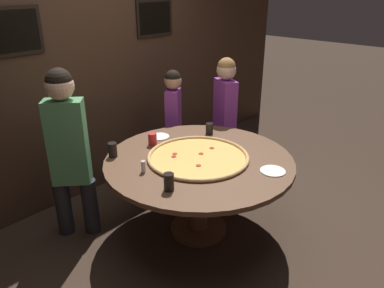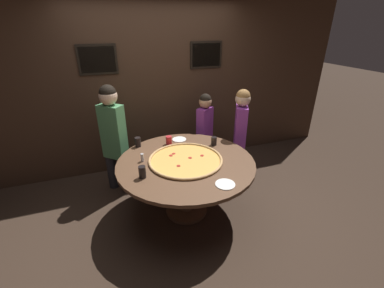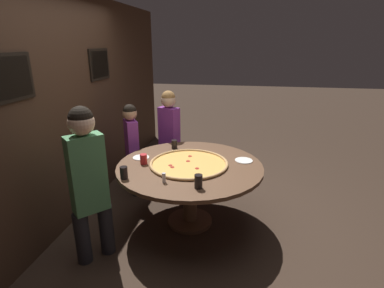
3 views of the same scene
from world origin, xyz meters
name	(u,v)px [view 3 (image 3 of 3)]	position (x,y,z in m)	size (l,w,h in m)	color
ground_plane	(190,222)	(0.00, 0.00, 0.00)	(24.00, 24.00, 0.00)	#38281E
back_wall	(67,110)	(0.00, 1.41, 1.30)	(6.40, 0.08, 2.60)	#3D281C
dining_table	(190,175)	(0.00, 0.00, 0.61)	(1.62, 1.62, 0.74)	brown
giant_pizza	(189,163)	(0.00, 0.01, 0.75)	(0.87, 0.87, 0.03)	#E5A84C
drink_cup_far_right	(144,159)	(-0.07, 0.51, 0.80)	(0.08, 0.08, 0.11)	#B22328
drink_cup_centre_back	(198,181)	(-0.54, -0.18, 0.81)	(0.08, 0.08, 0.13)	black
drink_cup_front_edge	(124,173)	(-0.47, 0.58, 0.80)	(0.08, 0.08, 0.13)	black
drink_cup_by_shaker	(174,144)	(0.49, 0.29, 0.80)	(0.07, 0.07, 0.11)	black
white_plate_left_side	(141,157)	(0.10, 0.60, 0.74)	(0.19, 0.19, 0.01)	white
white_plate_beside_cup	(244,160)	(0.22, -0.59, 0.74)	(0.20, 0.20, 0.01)	white
condiment_shaker	(164,178)	(-0.48, 0.17, 0.79)	(0.04, 0.04, 0.10)	silver
diner_far_left	(132,144)	(0.61, 0.91, 0.72)	(0.33, 0.27, 1.27)	#232328
diner_side_right	(88,177)	(-0.75, 0.81, 0.86)	(0.37, 0.36, 1.52)	#232328
diner_centre_back	(169,133)	(0.99, 0.48, 0.79)	(0.27, 0.37, 1.40)	#232328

